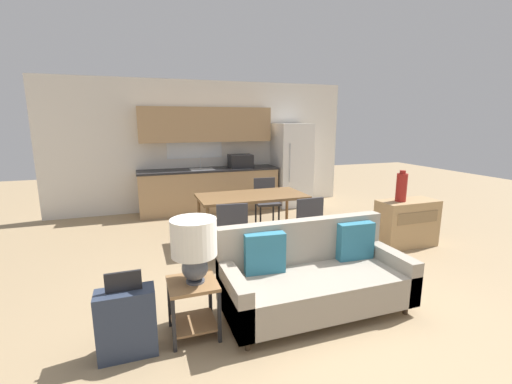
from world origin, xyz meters
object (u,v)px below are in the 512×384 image
suitcase (127,322)px  side_table (193,300)px  dining_table (252,199)px  dining_chair_near_right (305,222)px  dining_chair_near_left (231,229)px  credenza (406,223)px  vase (401,187)px  dining_chair_far_right (266,199)px  table_lamp (194,243)px  couch (313,277)px  refrigerator (292,165)px

suitcase → side_table: bearing=10.2°
dining_table → dining_chair_near_right: (0.53, -0.78, -0.21)m
dining_chair_near_left → side_table: bearing=69.0°
dining_table → side_table: size_ratio=3.29×
side_table → suitcase: bearing=-169.8°
dining_table → credenza: bearing=-24.1°
vase → suitcase: size_ratio=0.63×
credenza → dining_chair_far_right: 2.37m
table_lamp → credenza: 3.62m
dining_table → dining_chair_far_right: size_ratio=1.94×
dining_table → table_lamp: size_ratio=2.91×
dining_chair_far_right → suitcase: (-2.35, -2.99, -0.19)m
dining_table → couch: bearing=-91.5°
dining_chair_near_right → dining_table: bearing=-56.9°
couch → dining_chair_near_right: (0.59, 1.30, 0.14)m
side_table → dining_chair_near_right: size_ratio=0.59×
credenza → dining_chair_near_right: size_ratio=1.07×
refrigerator → suitcase: refrigerator is taller
dining_table → dining_chair_near_left: size_ratio=1.94×
couch → dining_chair_near_left: couch is taller
dining_chair_near_right → couch: bearing=64.6°
dining_table → suitcase: bearing=-129.2°
couch → dining_chair_near_left: 1.43m
side_table → credenza: credenza is taller
credenza → vase: (-0.16, 0.00, 0.57)m
refrigerator → couch: size_ratio=0.99×
refrigerator → suitcase: (-3.43, -4.23, -0.62)m
refrigerator → couch: 4.45m
dining_chair_near_right → vase: bearing=171.6°
table_lamp → dining_chair_far_right: size_ratio=0.67×
credenza → side_table: bearing=-161.2°
couch → dining_chair_far_right: (0.59, 2.84, 0.14)m
dining_chair_far_right → side_table: bearing=-116.8°
dining_table → suitcase: size_ratio=2.28×
vase → dining_chair_near_right: 1.55m
table_lamp → credenza: size_ratio=0.62×
vase → dining_chair_far_right: bearing=130.3°
couch → vase: vase is taller
refrigerator → credenza: refrigerator is taller
suitcase → refrigerator: bearing=50.9°
couch → vase: bearing=28.5°
couch → suitcase: size_ratio=2.55×
side_table → dining_chair_near_left: size_ratio=0.59×
refrigerator → dining_table: 2.59m
dining_chair_near_left → suitcase: dining_chair_near_left is taller
credenza → suitcase: (-3.97, -1.26, -0.07)m
refrigerator → dining_chair_near_left: bearing=-128.2°
dining_table → side_table: bearing=-120.7°
side_table → dining_chair_near_right: bearing=36.9°
refrigerator → credenza: 3.07m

